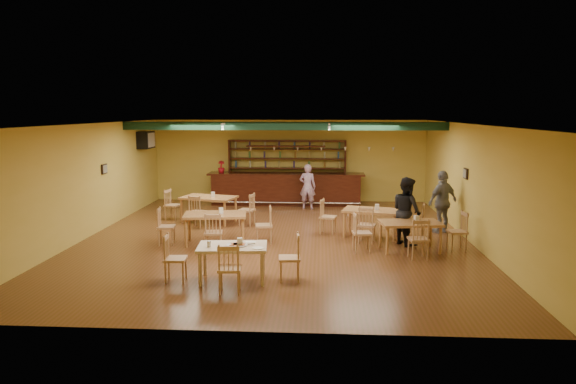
# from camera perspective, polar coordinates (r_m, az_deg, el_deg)

# --- Properties ---
(floor) EXTENTS (12.00, 12.00, 0.00)m
(floor) POSITION_cam_1_polar(r_m,az_deg,el_deg) (14.10, -1.29, -4.98)
(floor) COLOR brown
(floor) RESTS_ON ground
(ceiling_beam) EXTENTS (10.00, 0.30, 0.25)m
(ceiling_beam) POSITION_cam_1_polar(r_m,az_deg,el_deg) (16.50, -0.50, 7.09)
(ceiling_beam) COLOR black
(ceiling_beam) RESTS_ON ceiling
(track_rail_left) EXTENTS (0.05, 2.50, 0.05)m
(track_rail_left) POSITION_cam_1_polar(r_m,az_deg,el_deg) (17.31, -6.36, 7.34)
(track_rail_left) COLOR silver
(track_rail_left) RESTS_ON ceiling
(track_rail_right) EXTENTS (0.05, 2.50, 0.05)m
(track_rail_right) POSITION_cam_1_polar(r_m,az_deg,el_deg) (17.06, 4.38, 7.35)
(track_rail_right) COLOR silver
(track_rail_right) RESTS_ON ceiling
(ac_unit) EXTENTS (0.34, 0.70, 0.48)m
(ac_unit) POSITION_cam_1_polar(r_m,az_deg,el_deg) (18.85, -14.97, 5.41)
(ac_unit) COLOR silver
(ac_unit) RESTS_ON wall_left
(picture_left) EXTENTS (0.04, 0.34, 0.28)m
(picture_left) POSITION_cam_1_polar(r_m,az_deg,el_deg) (15.97, -19.08, 2.34)
(picture_left) COLOR black
(picture_left) RESTS_ON wall_left
(picture_right) EXTENTS (0.04, 0.34, 0.28)m
(picture_right) POSITION_cam_1_polar(r_m,az_deg,el_deg) (14.74, 18.50, 1.88)
(picture_right) COLOR black
(picture_right) RESTS_ON wall_right
(bar_counter) EXTENTS (5.56, 0.85, 1.13)m
(bar_counter) POSITION_cam_1_polar(r_m,az_deg,el_deg) (19.04, -0.21, 0.34)
(bar_counter) COLOR black
(bar_counter) RESTS_ON ground
(back_bar_hutch) EXTENTS (4.30, 0.40, 2.28)m
(back_bar_hutch) POSITION_cam_1_polar(r_m,az_deg,el_deg) (19.59, -0.09, 2.27)
(back_bar_hutch) COLOR black
(back_bar_hutch) RESTS_ON ground
(poinsettia) EXTENTS (0.31, 0.31, 0.43)m
(poinsettia) POSITION_cam_1_polar(r_m,az_deg,el_deg) (19.24, -7.16, 2.70)
(poinsettia) COLOR #B0101B
(poinsettia) RESTS_ON bar_counter
(dining_table_a) EXTENTS (1.76, 1.32, 0.79)m
(dining_table_a) POSITION_cam_1_polar(r_m,az_deg,el_deg) (16.18, -8.47, -1.87)
(dining_table_a) COLOR #9A6636
(dining_table_a) RESTS_ON ground
(dining_table_b) EXTENTS (1.63, 1.21, 0.73)m
(dining_table_b) POSITION_cam_1_polar(r_m,az_deg,el_deg) (14.42, 8.88, -3.29)
(dining_table_b) COLOR #9A6636
(dining_table_b) RESTS_ON ground
(dining_table_c) EXTENTS (1.66, 1.12, 0.77)m
(dining_table_c) POSITION_cam_1_polar(r_m,az_deg,el_deg) (13.59, -7.78, -3.91)
(dining_table_c) COLOR #9A6636
(dining_table_c) RESTS_ON ground
(dining_table_d) EXTENTS (1.51, 1.02, 0.71)m
(dining_table_d) POSITION_cam_1_polar(r_m,az_deg,el_deg) (13.12, 12.89, -4.65)
(dining_table_d) COLOR #9A6636
(dining_table_d) RESTS_ON ground
(near_table) EXTENTS (1.41, 0.97, 0.72)m
(near_table) POSITION_cam_1_polar(r_m,az_deg,el_deg) (10.64, -5.95, -7.58)
(near_table) COLOR tan
(near_table) RESTS_ON ground
(pizza_tray) EXTENTS (0.45, 0.45, 0.01)m
(pizza_tray) POSITION_cam_1_polar(r_m,az_deg,el_deg) (10.53, -5.46, -5.68)
(pizza_tray) COLOR silver
(pizza_tray) RESTS_ON near_table
(parmesan_shaker) EXTENTS (0.08, 0.08, 0.11)m
(parmesan_shaker) POSITION_cam_1_polar(r_m,az_deg,el_deg) (10.48, -8.46, -5.54)
(parmesan_shaker) COLOR #EAE5C6
(parmesan_shaker) RESTS_ON near_table
(napkin_stack) EXTENTS (0.21, 0.16, 0.03)m
(napkin_stack) POSITION_cam_1_polar(r_m,az_deg,el_deg) (10.68, -4.02, -5.41)
(napkin_stack) COLOR white
(napkin_stack) RESTS_ON near_table
(pizza_server) EXTENTS (0.33, 0.19, 0.00)m
(pizza_server) POSITION_cam_1_polar(r_m,az_deg,el_deg) (10.55, -4.65, -5.58)
(pizza_server) COLOR silver
(pizza_server) RESTS_ON pizza_tray
(side_plate) EXTENTS (0.24, 0.24, 0.01)m
(side_plate) POSITION_cam_1_polar(r_m,az_deg,el_deg) (10.29, -3.24, -6.01)
(side_plate) COLOR white
(side_plate) RESTS_ON near_table
(patron_bar) EXTENTS (0.61, 0.45, 1.54)m
(patron_bar) POSITION_cam_1_polar(r_m,az_deg,el_deg) (18.16, 2.11, 0.59)
(patron_bar) COLOR #8D4AA0
(patron_bar) RESTS_ON ground
(patron_right_a) EXTENTS (0.93, 1.02, 1.71)m
(patron_right_a) POSITION_cam_1_polar(r_m,az_deg,el_deg) (13.65, 12.58, -1.99)
(patron_right_a) COLOR black
(patron_right_a) RESTS_ON ground
(patron_right_b) EXTENTS (1.07, 0.93, 1.73)m
(patron_right_b) POSITION_cam_1_polar(r_m,az_deg,el_deg) (15.18, 16.22, -1.02)
(patron_right_b) COLOR slate
(patron_right_b) RESTS_ON ground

